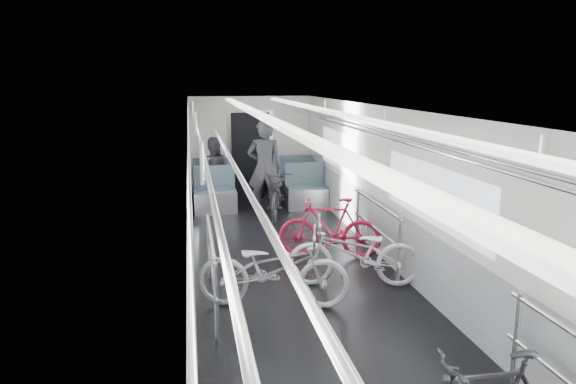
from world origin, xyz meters
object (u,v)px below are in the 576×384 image
bike_right_far (330,228)px  person_standing (265,168)px  person_seated (213,172)px  bike_left_far (273,269)px  bike_aisle (278,192)px  bike_right_mid (355,253)px

bike_right_far → person_standing: (-0.63, 2.83, 0.51)m
person_seated → bike_left_far: bearing=102.6°
bike_aisle → person_seated: person_seated is taller
person_standing → person_seated: size_ratio=1.28×
bike_right_mid → person_standing: person_standing is taller
person_seated → person_standing: bearing=145.1°
bike_aisle → bike_right_far: bearing=-67.8°
bike_right_mid → bike_right_far: (-0.02, 1.21, 0.01)m
person_standing → bike_aisle: bearing=171.6°
bike_right_mid → person_seated: bearing=-149.4°
bike_right_mid → bike_aisle: bearing=-162.3°
bike_right_mid → bike_aisle: 3.96m
person_standing → person_seated: 1.40m
bike_left_far → person_standing: size_ratio=0.95×
bike_left_far → bike_right_far: bearing=-21.8°
bike_left_far → person_standing: bearing=6.9°
bike_right_far → bike_aisle: bike_aisle is taller
bike_left_far → bike_right_mid: bike_left_far is taller
bike_right_far → person_standing: 2.94m
bike_right_far → bike_aisle: (-0.37, 2.73, 0.01)m
bike_right_mid → bike_right_far: 1.21m
bike_left_far → bike_right_far: bike_left_far is taller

